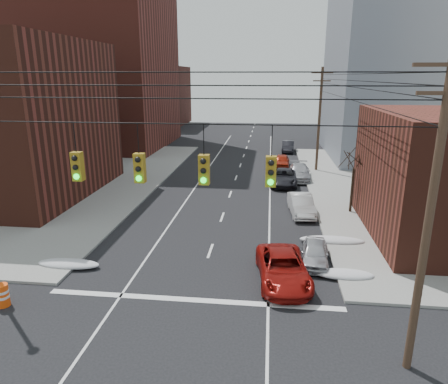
% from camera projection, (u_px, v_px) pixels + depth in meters
% --- Properties ---
extents(building_brick_tall, '(24.00, 20.00, 30.00)m').
position_uv_depth(building_brick_tall, '(80.00, 40.00, 56.69)').
color(building_brick_tall, maroon).
rests_on(building_brick_tall, ground).
extents(building_brick_far, '(22.00, 18.00, 12.00)m').
position_uv_depth(building_brick_far, '(132.00, 96.00, 84.22)').
color(building_brick_far, '#4E2217').
rests_on(building_brick_far, ground).
extents(building_office, '(22.00, 20.00, 25.00)m').
position_uv_depth(building_office, '(427.00, 55.00, 48.52)').
color(building_office, gray).
rests_on(building_office, ground).
extents(building_glass, '(20.00, 18.00, 22.00)m').
position_uv_depth(building_glass, '(385.00, 71.00, 73.52)').
color(building_glass, gray).
rests_on(building_glass, ground).
extents(utility_pole_right, '(2.20, 0.28, 11.00)m').
position_uv_depth(utility_pole_right, '(429.00, 216.00, 12.78)').
color(utility_pole_right, '#473323').
rests_on(utility_pole_right, ground).
extents(utility_pole_far, '(2.20, 0.28, 11.00)m').
position_uv_depth(utility_pole_far, '(319.00, 118.00, 42.34)').
color(utility_pole_far, '#473323').
rests_on(utility_pole_far, ground).
extents(traffic_signals, '(17.00, 0.42, 2.02)m').
position_uv_depth(traffic_signals, '(171.00, 167.00, 13.28)').
color(traffic_signals, black).
rests_on(traffic_signals, ground).
extents(bare_tree, '(2.09, 2.20, 4.93)m').
position_uv_depth(bare_tree, '(352.00, 184.00, 29.84)').
color(bare_tree, black).
rests_on(bare_tree, ground).
extents(snow_nw, '(3.50, 1.08, 0.42)m').
position_uv_depth(snow_nw, '(68.00, 264.00, 21.81)').
color(snow_nw, silver).
rests_on(snow_nw, ground).
extents(snow_ne, '(3.00, 1.08, 0.42)m').
position_uv_depth(snow_ne, '(344.00, 274.00, 20.66)').
color(snow_ne, silver).
rests_on(snow_ne, ground).
extents(snow_east_far, '(4.00, 1.08, 0.42)m').
position_uv_depth(snow_east_far, '(332.00, 240.00, 24.95)').
color(snow_east_far, silver).
rests_on(snow_east_far, ground).
extents(red_pickup, '(3.01, 5.50, 1.46)m').
position_uv_depth(red_pickup, '(283.00, 268.00, 20.17)').
color(red_pickup, maroon).
rests_on(red_pickup, ground).
extents(parked_car_a, '(1.84, 3.78, 1.24)m').
position_uv_depth(parked_car_a, '(315.00, 253.00, 22.18)').
color(parked_car_a, '#B5B5BA').
rests_on(parked_car_a, ground).
extents(parked_car_b, '(1.99, 4.67, 1.50)m').
position_uv_depth(parked_car_b, '(301.00, 205.00, 30.08)').
color(parked_car_b, silver).
rests_on(parked_car_b, ground).
extents(parked_car_c, '(2.79, 5.52, 1.50)m').
position_uv_depth(parked_car_c, '(284.00, 177.00, 38.24)').
color(parked_car_c, black).
rests_on(parked_car_c, ground).
extents(parked_car_d, '(2.26, 5.25, 1.51)m').
position_uv_depth(parked_car_d, '(299.00, 172.00, 40.25)').
color(parked_car_d, '#A8A8AD').
rests_on(parked_car_d, ground).
extents(parked_car_e, '(1.84, 4.18, 1.40)m').
position_uv_depth(parked_car_e, '(282.00, 161.00, 45.79)').
color(parked_car_e, '#9A210E').
rests_on(parked_car_e, ground).
extents(parked_car_f, '(1.83, 4.61, 1.49)m').
position_uv_depth(parked_car_f, '(288.00, 147.00, 54.89)').
color(parked_car_f, black).
rests_on(parked_car_f, ground).
extents(lot_car_a, '(3.87, 1.86, 1.22)m').
position_uv_depth(lot_car_a, '(28.00, 199.00, 31.44)').
color(lot_car_a, silver).
rests_on(lot_car_a, sidewalk_nw).
extents(lot_car_b, '(5.79, 3.99, 1.47)m').
position_uv_depth(lot_car_b, '(72.00, 176.00, 38.01)').
color(lot_car_b, '#AFAFB4').
rests_on(lot_car_b, sidewalk_nw).
extents(lot_car_c, '(4.46, 2.51, 1.22)m').
position_uv_depth(lot_car_c, '(23.00, 183.00, 36.00)').
color(lot_car_c, black).
rests_on(lot_car_c, sidewalk_nw).
extents(lot_car_d, '(4.93, 2.97, 1.57)m').
position_uv_depth(lot_car_d, '(70.00, 163.00, 43.34)').
color(lot_car_d, '#B8B8BD').
rests_on(lot_car_d, sidewalk_nw).
extents(construction_barrel, '(0.76, 0.76, 1.05)m').
position_uv_depth(construction_barrel, '(2.00, 295.00, 18.06)').
color(construction_barrel, '#FF500D').
rests_on(construction_barrel, ground).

